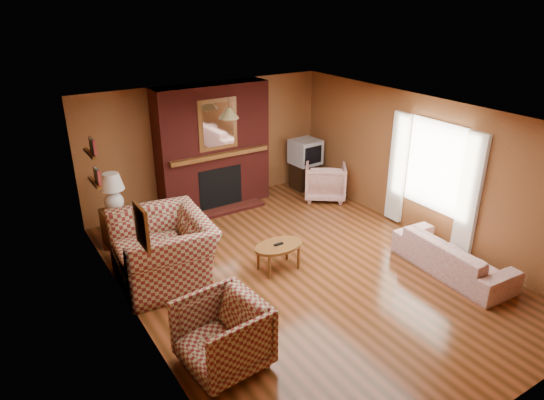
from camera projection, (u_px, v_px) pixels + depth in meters
floor at (303, 271)px, 7.42m from camera, size 6.50×6.50×0.00m
ceiling at (308, 117)px, 6.47m from camera, size 6.50×6.50×0.00m
wall_back at (207, 144)px, 9.46m from camera, size 6.50×0.00×6.50m
wall_front at (515, 318)px, 4.42m from camera, size 6.50×0.00×6.50m
wall_left at (134, 244)px, 5.71m from camera, size 0.00×6.50×6.50m
wall_right at (425, 168)px, 8.17m from camera, size 0.00×6.50×6.50m
fireplace at (213, 148)px, 9.26m from camera, size 2.20×0.82×2.40m
window_right at (432, 176)px, 8.02m from camera, size 0.10×1.85×2.00m
bookshelf at (93, 162)px, 7.03m from camera, size 0.09×0.55×0.71m
botanical_print at (142, 227)px, 5.36m from camera, size 0.05×0.40×0.50m
pendant_light at (229, 113)px, 8.41m from camera, size 0.36×0.36×0.48m
plaid_loveseat at (163, 250)px, 7.04m from camera, size 1.42×1.60×0.97m
plaid_armchair at (222, 335)px, 5.41m from camera, size 0.98×0.96×0.83m
floral_sofa at (453, 256)px, 7.31m from camera, size 0.83×1.91×0.55m
floral_armchair at (325, 181)px, 9.92m from camera, size 1.14×1.15×0.75m
coffee_table at (279, 248)px, 7.35m from camera, size 0.79×0.49×0.44m
side_table at (118, 226)px, 8.16m from camera, size 0.47×0.47×0.60m
table_lamp at (112, 190)px, 7.90m from camera, size 0.40×0.40×0.65m
tv_stand at (305, 175)px, 10.49m from camera, size 0.52×0.48×0.55m
crt_tv at (306, 152)px, 10.27m from camera, size 0.60×0.59×0.52m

